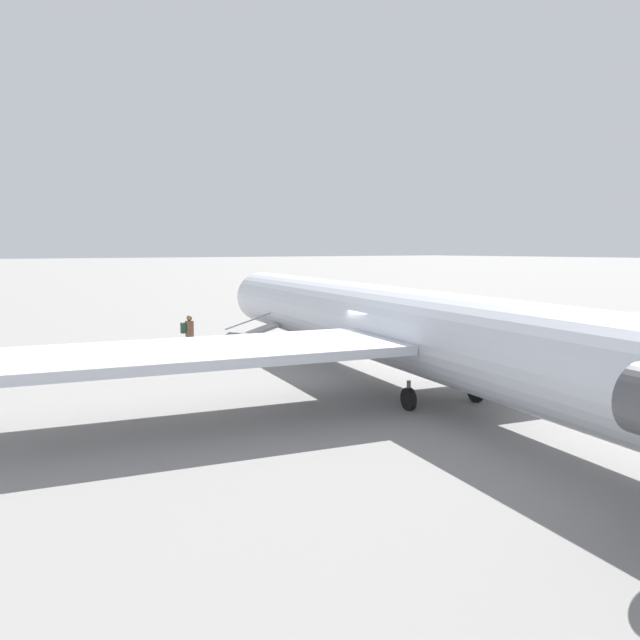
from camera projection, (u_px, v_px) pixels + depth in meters
name	position (u px, v px, depth m)	size (l,w,h in m)	color
ground_plane	(394.00, 386.00, 20.63)	(600.00, 600.00, 0.00)	gray
airplane_main	(410.00, 329.00, 19.50)	(34.35, 26.67, 6.77)	silver
boarding_stairs	(217.00, 346.00, 26.83)	(1.76, 4.14, 1.69)	#99999E
passenger	(189.00, 332.00, 26.35)	(0.39, 0.56, 1.74)	#23232D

